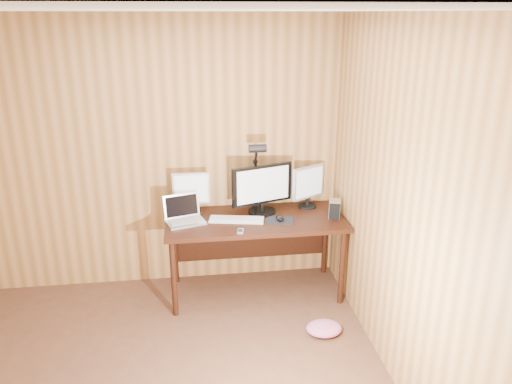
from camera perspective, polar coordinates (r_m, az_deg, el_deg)
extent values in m
plane|color=silver|center=(2.49, -17.56, 19.18)|extent=(4.00, 4.00, 0.00)
plane|color=#AF773F|center=(4.65, -12.18, 3.89)|extent=(4.00, 0.00, 4.00)
plane|color=#AF773F|center=(3.08, 19.53, -5.18)|extent=(0.00, 4.00, 4.00)
cube|color=black|center=(4.49, -0.09, -3.27)|extent=(1.60, 0.70, 0.04)
cube|color=black|center=(4.89, -0.58, -4.78)|extent=(1.48, 0.02, 0.51)
cylinder|color=black|center=(4.36, -9.38, -9.76)|extent=(0.05, 0.05, 0.71)
cylinder|color=black|center=(4.88, -9.25, -6.41)|extent=(0.05, 0.05, 0.71)
cylinder|color=black|center=(4.55, 9.80, -8.51)|extent=(0.05, 0.05, 0.71)
cylinder|color=black|center=(5.04, 7.88, -5.44)|extent=(0.05, 0.05, 0.71)
cylinder|color=black|center=(4.61, 0.69, -2.24)|extent=(0.25, 0.25, 0.02)
cylinder|color=black|center=(4.59, 0.69, -1.69)|extent=(0.04, 0.04, 0.07)
cube|color=black|center=(4.51, 0.70, 0.88)|extent=(0.57, 0.22, 0.36)
cube|color=silver|center=(4.50, 0.82, 0.80)|extent=(0.49, 0.16, 0.31)
cylinder|color=black|center=(4.64, -7.31, -2.22)|extent=(0.16, 0.16, 0.02)
cylinder|color=black|center=(4.63, -7.33, -1.70)|extent=(0.03, 0.03, 0.07)
cube|color=silver|center=(4.57, -7.43, 0.42)|extent=(0.34, 0.04, 0.29)
cube|color=silver|center=(4.55, -7.43, 0.34)|extent=(0.30, 0.01, 0.25)
cylinder|color=black|center=(4.76, 5.88, -1.59)|extent=(0.17, 0.17, 0.02)
cylinder|color=black|center=(4.74, 5.89, -1.06)|extent=(0.03, 0.03, 0.07)
cube|color=silver|center=(4.68, 5.98, 1.12)|extent=(0.33, 0.20, 0.31)
cube|color=silver|center=(4.67, 6.13, 1.06)|extent=(0.28, 0.15, 0.26)
cube|color=silver|center=(4.42, -8.03, -3.42)|extent=(0.37, 0.31, 0.02)
cube|color=silver|center=(4.48, -8.51, -1.54)|extent=(0.32, 0.14, 0.21)
cube|color=black|center=(4.48, -8.51, -1.54)|extent=(0.28, 0.11, 0.18)
cube|color=#B2B2B7|center=(4.42, -8.04, -3.31)|extent=(0.30, 0.21, 0.00)
cube|color=silver|center=(4.43, -2.24, -3.17)|extent=(0.50, 0.24, 0.02)
cube|color=white|center=(4.43, -2.24, -3.03)|extent=(0.46, 0.20, 0.00)
cube|color=black|center=(4.44, 2.75, -3.24)|extent=(0.29, 0.26, 0.00)
ellipsoid|color=black|center=(4.43, 2.75, -2.99)|extent=(0.09, 0.12, 0.04)
cube|color=silver|center=(4.54, 8.96, -1.91)|extent=(0.13, 0.16, 0.16)
cube|color=black|center=(4.47, 8.95, -2.25)|extent=(0.09, 0.03, 0.15)
cube|color=silver|center=(4.22, -1.80, -4.49)|extent=(0.06, 0.10, 0.01)
cube|color=black|center=(4.21, -1.80, -4.40)|extent=(0.05, 0.06, 0.00)
cylinder|color=black|center=(4.67, 8.70, -1.55)|extent=(0.05, 0.05, 0.11)
cube|color=black|center=(4.77, -0.08, -1.69)|extent=(0.05, 0.06, 0.06)
cylinder|color=black|center=(4.69, -0.09, 0.91)|extent=(0.03, 0.03, 0.44)
sphere|color=black|center=(4.63, -0.09, 3.49)|extent=(0.05, 0.05, 0.05)
cylinder|color=black|center=(4.54, 0.03, 4.26)|extent=(0.02, 0.15, 0.18)
cylinder|color=black|center=(4.43, 0.18, 5.00)|extent=(0.16, 0.07, 0.07)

